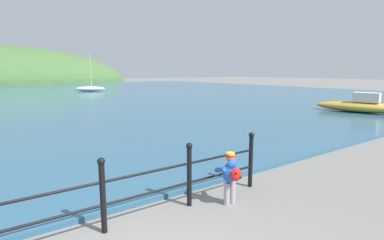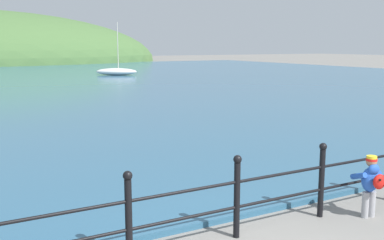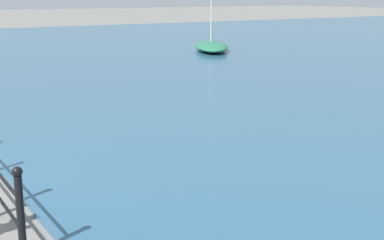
{
  "view_description": "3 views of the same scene",
  "coord_description": "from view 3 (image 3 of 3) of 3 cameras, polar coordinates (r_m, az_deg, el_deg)",
  "views": [
    {
      "loc": [
        -1.22,
        -2.82,
        2.49
      ],
      "look_at": [
        3.93,
        4.35,
        1.05
      ],
      "focal_mm": 28.0,
      "sensor_mm": 36.0,
      "label": 1
    },
    {
      "loc": [
        -3.3,
        -3.49,
        2.72
      ],
      "look_at": [
        1.11,
        4.45,
        1.19
      ],
      "focal_mm": 42.0,
      "sensor_mm": 36.0,
      "label": 2
    },
    {
      "loc": [
        9.29,
        0.16,
        3.09
      ],
      "look_at": [
        1.94,
        4.74,
        1.04
      ],
      "focal_mm": 50.0,
      "sensor_mm": 36.0,
      "label": 3
    }
  ],
  "objects": [
    {
      "name": "boat_nearest_quay",
      "position": [
        28.96,
        2.07,
        7.9
      ],
      "size": [
        5.19,
        3.94,
        5.95
      ],
      "color": "#287551",
      "rests_on": "water"
    }
  ]
}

